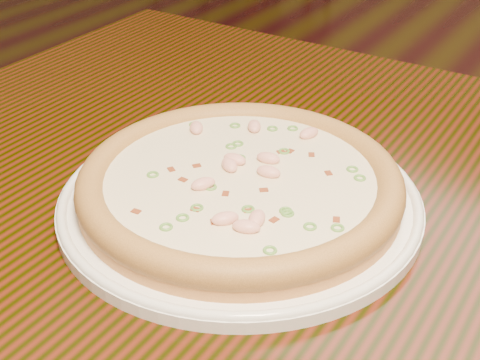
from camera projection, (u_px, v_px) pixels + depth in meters
The scene contains 3 objects.
hero_table at pixel (365, 298), 0.68m from camera, with size 1.20×0.80×0.75m.
plate at pixel (240, 199), 0.65m from camera, with size 0.35×0.35×0.02m.
pizza at pixel (240, 183), 0.64m from camera, with size 0.31×0.31×0.03m.
Camera 1 is at (0.39, -0.60, 1.11)m, focal length 50.00 mm.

